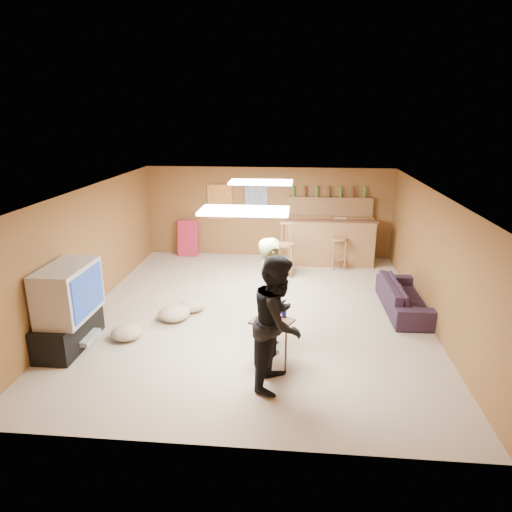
# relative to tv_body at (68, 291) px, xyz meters

# --- Properties ---
(ground) EXTENTS (7.00, 7.00, 0.00)m
(ground) POSITION_rel_tv_body_xyz_m (2.65, 1.50, -0.90)
(ground) COLOR tan
(ground) RESTS_ON ground
(ceiling) EXTENTS (6.00, 7.00, 0.02)m
(ceiling) POSITION_rel_tv_body_xyz_m (2.65, 1.50, 1.30)
(ceiling) COLOR silver
(ceiling) RESTS_ON ground
(wall_back) EXTENTS (6.00, 0.02, 2.20)m
(wall_back) POSITION_rel_tv_body_xyz_m (2.65, 5.00, 0.20)
(wall_back) COLOR brown
(wall_back) RESTS_ON ground
(wall_front) EXTENTS (6.00, 0.02, 2.20)m
(wall_front) POSITION_rel_tv_body_xyz_m (2.65, -2.00, 0.20)
(wall_front) COLOR brown
(wall_front) RESTS_ON ground
(wall_left) EXTENTS (0.02, 7.00, 2.20)m
(wall_left) POSITION_rel_tv_body_xyz_m (-0.35, 1.50, 0.20)
(wall_left) COLOR brown
(wall_left) RESTS_ON ground
(wall_right) EXTENTS (0.02, 7.00, 2.20)m
(wall_right) POSITION_rel_tv_body_xyz_m (5.65, 1.50, 0.20)
(wall_right) COLOR brown
(wall_right) RESTS_ON ground
(tv_stand) EXTENTS (0.55, 1.30, 0.50)m
(tv_stand) POSITION_rel_tv_body_xyz_m (-0.07, 0.00, -0.65)
(tv_stand) COLOR black
(tv_stand) RESTS_ON ground
(dvd_box) EXTENTS (0.35, 0.50, 0.08)m
(dvd_box) POSITION_rel_tv_body_xyz_m (0.15, 0.00, -0.75)
(dvd_box) COLOR #B2B2B7
(dvd_box) RESTS_ON tv_stand
(tv_body) EXTENTS (0.60, 1.10, 0.80)m
(tv_body) POSITION_rel_tv_body_xyz_m (0.00, 0.00, 0.00)
(tv_body) COLOR #B2B2B7
(tv_body) RESTS_ON tv_stand
(tv_screen) EXTENTS (0.02, 0.95, 0.65)m
(tv_screen) POSITION_rel_tv_body_xyz_m (0.31, 0.00, 0.00)
(tv_screen) COLOR navy
(tv_screen) RESTS_ON tv_body
(bar_counter) EXTENTS (2.00, 0.60, 1.10)m
(bar_counter) POSITION_rel_tv_body_xyz_m (4.15, 4.45, -0.35)
(bar_counter) COLOR brown
(bar_counter) RESTS_ON ground
(bar_lip) EXTENTS (2.10, 0.12, 0.05)m
(bar_lip) POSITION_rel_tv_body_xyz_m (4.15, 4.20, 0.20)
(bar_lip) COLOR #3B2113
(bar_lip) RESTS_ON bar_counter
(bar_shelf) EXTENTS (2.00, 0.18, 0.05)m
(bar_shelf) POSITION_rel_tv_body_xyz_m (4.15, 4.90, 0.60)
(bar_shelf) COLOR brown
(bar_shelf) RESTS_ON bar_backing
(bar_backing) EXTENTS (2.00, 0.14, 0.60)m
(bar_backing) POSITION_rel_tv_body_xyz_m (4.15, 4.92, 0.30)
(bar_backing) COLOR brown
(bar_backing) RESTS_ON bar_counter
(poster_left) EXTENTS (0.60, 0.03, 0.85)m
(poster_left) POSITION_rel_tv_body_xyz_m (1.45, 4.96, 0.45)
(poster_left) COLOR #BF3F26
(poster_left) RESTS_ON wall_back
(poster_right) EXTENTS (0.55, 0.03, 0.80)m
(poster_right) POSITION_rel_tv_body_xyz_m (2.35, 4.96, 0.45)
(poster_right) COLOR #334C99
(poster_right) RESTS_ON wall_back
(folding_chair_stack) EXTENTS (0.50, 0.26, 0.91)m
(folding_chair_stack) POSITION_rel_tv_body_xyz_m (0.65, 4.80, -0.45)
(folding_chair_stack) COLOR #B7213F
(folding_chair_stack) RESTS_ON ground
(ceiling_panel_front) EXTENTS (1.20, 0.60, 0.04)m
(ceiling_panel_front) POSITION_rel_tv_body_xyz_m (2.65, 0.00, 1.27)
(ceiling_panel_front) COLOR white
(ceiling_panel_front) RESTS_ON ceiling
(ceiling_panel_back) EXTENTS (1.20, 0.60, 0.04)m
(ceiling_panel_back) POSITION_rel_tv_body_xyz_m (2.65, 2.70, 1.27)
(ceiling_panel_back) COLOR white
(ceiling_panel_back) RESTS_ON ceiling
(person_olive) EXTENTS (0.50, 0.69, 1.75)m
(person_olive) POSITION_rel_tv_body_xyz_m (3.02, 0.22, -0.03)
(person_olive) COLOR brown
(person_olive) RESTS_ON ground
(person_black) EXTENTS (0.85, 0.99, 1.77)m
(person_black) POSITION_rel_tv_body_xyz_m (3.16, -0.71, -0.02)
(person_black) COLOR black
(person_black) RESTS_ON ground
(sofa) EXTENTS (0.77, 1.86, 0.54)m
(sofa) POSITION_rel_tv_body_xyz_m (5.35, 1.82, -0.63)
(sofa) COLOR black
(sofa) RESTS_ON ground
(tray_table) EXTENTS (0.66, 0.61, 0.69)m
(tray_table) POSITION_rel_tv_body_xyz_m (3.06, -0.27, -0.55)
(tray_table) COLOR #3B2113
(tray_table) RESTS_ON ground
(cup_red_near) EXTENTS (0.10, 0.10, 0.12)m
(cup_red_near) POSITION_rel_tv_body_xyz_m (2.93, -0.20, -0.15)
(cup_red_near) COLOR red
(cup_red_near) RESTS_ON tray_table
(cup_red_far) EXTENTS (0.09, 0.09, 0.12)m
(cup_red_far) POSITION_rel_tv_body_xyz_m (3.16, -0.35, -0.15)
(cup_red_far) COLOR red
(cup_red_far) RESTS_ON tray_table
(cup_blue) EXTENTS (0.11, 0.11, 0.11)m
(cup_blue) POSITION_rel_tv_body_xyz_m (3.21, -0.14, -0.15)
(cup_blue) COLOR navy
(cup_blue) RESTS_ON tray_table
(bar_stool_left) EXTENTS (0.47, 0.47, 1.17)m
(bar_stool_left) POSITION_rel_tv_body_xyz_m (3.13, 3.48, -0.31)
(bar_stool_left) COLOR brown
(bar_stool_left) RESTS_ON ground
(bar_stool_right) EXTENTS (0.46, 0.46, 1.34)m
(bar_stool_right) POSITION_rel_tv_body_xyz_m (4.33, 4.08, -0.23)
(bar_stool_right) COLOR brown
(bar_stool_right) RESTS_ON ground
(cushion_near_tv) EXTENTS (0.62, 0.62, 0.25)m
(cushion_near_tv) POSITION_rel_tv_body_xyz_m (1.28, 1.06, -0.78)
(cushion_near_tv) COLOR tan
(cushion_near_tv) RESTS_ON ground
(cushion_mid) EXTENTS (0.55, 0.55, 0.21)m
(cushion_mid) POSITION_rel_tv_body_xyz_m (1.50, 1.46, -0.79)
(cushion_mid) COLOR tan
(cushion_mid) RESTS_ON ground
(cushion_far) EXTENTS (0.66, 0.66, 0.22)m
(cushion_far) POSITION_rel_tv_body_xyz_m (0.72, 0.31, -0.79)
(cushion_far) COLOR tan
(cushion_far) RESTS_ON ground
(bottle_row) EXTENTS (1.76, 0.08, 0.26)m
(bottle_row) POSITION_rel_tv_body_xyz_m (4.09, 4.88, 0.75)
(bottle_row) COLOR #3F7233
(bottle_row) RESTS_ON bar_shelf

